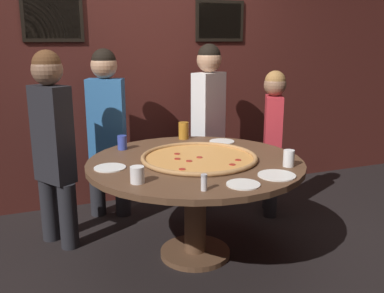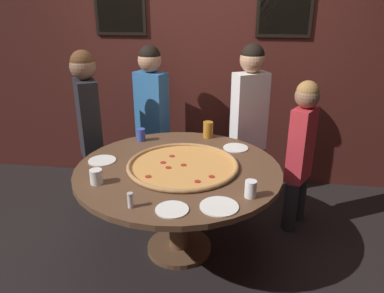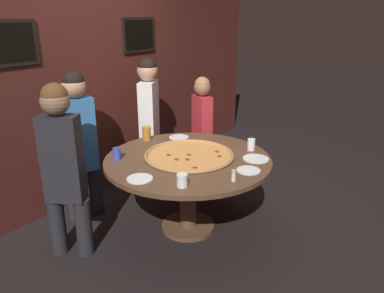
# 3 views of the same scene
# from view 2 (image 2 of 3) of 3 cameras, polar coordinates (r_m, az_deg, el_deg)

# --- Properties ---
(ground_plane) EXTENTS (24.00, 24.00, 0.00)m
(ground_plane) POSITION_cam_2_polar(r_m,az_deg,el_deg) (3.18, -1.93, -15.30)
(ground_plane) COLOR black
(back_wall) EXTENTS (6.40, 0.08, 2.60)m
(back_wall) POSITION_cam_2_polar(r_m,az_deg,el_deg) (3.93, 1.25, 12.95)
(back_wall) COLOR #4C1E19
(back_wall) RESTS_ON ground_plane
(dining_table) EXTENTS (1.54, 1.54, 0.74)m
(dining_table) POSITION_cam_2_polar(r_m,az_deg,el_deg) (2.86, -2.09, -5.63)
(dining_table) COLOR brown
(dining_table) RESTS_ON ground_plane
(giant_pizza) EXTENTS (0.84, 0.84, 0.03)m
(giant_pizza) POSITION_cam_2_polar(r_m,az_deg,el_deg) (2.79, -1.41, -2.88)
(giant_pizza) COLOR #E0994C
(giant_pizza) RESTS_ON dining_table
(drink_cup_front_edge) EXTENTS (0.07, 0.07, 0.11)m
(drink_cup_front_edge) POSITION_cam_2_polar(r_m,az_deg,el_deg) (3.31, -7.75, 1.78)
(drink_cup_front_edge) COLOR #384CB7
(drink_cup_front_edge) RESTS_ON dining_table
(drink_cup_far_left) EXTENTS (0.09, 0.09, 0.10)m
(drink_cup_far_left) POSITION_cam_2_polar(r_m,az_deg,el_deg) (2.62, -14.39, -4.46)
(drink_cup_far_left) COLOR white
(drink_cup_far_left) RESTS_ON dining_table
(drink_cup_near_left) EXTENTS (0.08, 0.08, 0.11)m
(drink_cup_near_left) POSITION_cam_2_polar(r_m,az_deg,el_deg) (2.41, 8.93, -6.42)
(drink_cup_near_left) COLOR white
(drink_cup_near_left) RESTS_ON dining_table
(drink_cup_by_shaker) EXTENTS (0.09, 0.09, 0.14)m
(drink_cup_by_shaker) POSITION_cam_2_polar(r_m,az_deg,el_deg) (3.35, 2.46, 2.58)
(drink_cup_by_shaker) COLOR #BC7A23
(drink_cup_by_shaker) RESTS_ON dining_table
(white_plate_right_side) EXTENTS (0.21, 0.21, 0.01)m
(white_plate_right_side) POSITION_cam_2_polar(r_m,az_deg,el_deg) (2.98, -13.52, -2.09)
(white_plate_right_side) COLOR white
(white_plate_right_side) RESTS_ON dining_table
(white_plate_near_front) EXTENTS (0.24, 0.24, 0.01)m
(white_plate_near_front) POSITION_cam_2_polar(r_m,az_deg,el_deg) (2.30, 4.16, -9.09)
(white_plate_near_front) COLOR white
(white_plate_near_front) RESTS_ON dining_table
(white_plate_left_side) EXTENTS (0.20, 0.20, 0.01)m
(white_plate_left_side) POSITION_cam_2_polar(r_m,az_deg,el_deg) (2.27, -3.06, -9.56)
(white_plate_left_side) COLOR white
(white_plate_left_side) RESTS_ON dining_table
(white_plate_beside_cup) EXTENTS (0.21, 0.21, 0.01)m
(white_plate_beside_cup) POSITION_cam_2_polar(r_m,az_deg,el_deg) (3.15, 6.67, -0.20)
(white_plate_beside_cup) COLOR white
(white_plate_beside_cup) RESTS_ON dining_table
(condiment_shaker) EXTENTS (0.04, 0.04, 0.10)m
(condiment_shaker) POSITION_cam_2_polar(r_m,az_deg,el_deg) (2.30, -9.37, -8.07)
(condiment_shaker) COLOR silver
(condiment_shaker) RESTS_ON dining_table
(diner_side_right) EXTENTS (0.26, 0.34, 1.31)m
(diner_side_right) POSITION_cam_2_polar(r_m,az_deg,el_deg) (3.27, 16.29, -0.16)
(diner_side_right) COLOR #232328
(diner_side_right) RESTS_ON ground_plane
(diner_far_right) EXTENTS (0.40, 0.31, 1.54)m
(diner_far_right) POSITION_cam_2_polar(r_m,az_deg,el_deg) (3.60, 8.71, 4.73)
(diner_far_right) COLOR #232328
(diner_far_right) RESTS_ON ground_plane
(diner_side_left) EXTENTS (0.40, 0.28, 1.50)m
(diner_side_left) POSITION_cam_2_polar(r_m,az_deg,el_deg) (3.75, -6.13, 5.26)
(diner_side_left) COLOR #232328
(diner_side_left) RESTS_ON ground_plane
(diner_centre_back) EXTENTS (0.32, 0.39, 1.50)m
(diner_centre_back) POSITION_cam_2_polar(r_m,az_deg,el_deg) (3.53, -15.42, 3.48)
(diner_centre_back) COLOR #232328
(diner_centre_back) RESTS_ON ground_plane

